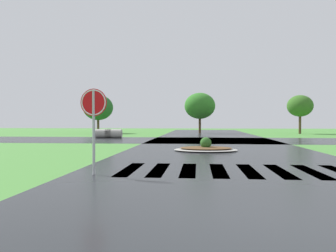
# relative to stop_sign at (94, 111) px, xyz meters

# --- Properties ---
(ground_plane) EXTENTS (120.00, 120.00, 0.10)m
(ground_plane) POSITION_rel_stop_sign_xyz_m (3.94, -4.26, -1.82)
(ground_plane) COLOR #478438
(asphalt_roadway) EXTENTS (9.45, 80.00, 0.01)m
(asphalt_roadway) POSITION_rel_stop_sign_xyz_m (3.94, 5.74, -1.76)
(asphalt_roadway) COLOR #232628
(asphalt_roadway) RESTS_ON ground
(asphalt_cross_road) EXTENTS (90.00, 8.50, 0.01)m
(asphalt_cross_road) POSITION_rel_stop_sign_xyz_m (3.94, 16.80, -1.76)
(asphalt_cross_road) COLOR #232628
(asphalt_cross_road) RESTS_ON ground
(crosswalk_stripes) EXTENTS (6.75, 3.01, 0.01)m
(crosswalk_stripes) POSITION_rel_stop_sign_xyz_m (3.94, 1.12, -1.76)
(crosswalk_stripes) COLOR white
(crosswalk_stripes) RESTS_ON ground
(stop_sign) EXTENTS (0.76, 0.11, 2.39)m
(stop_sign) POSITION_rel_stop_sign_xyz_m (0.00, 0.00, 0.00)
(stop_sign) COLOR #B2B5BA
(stop_sign) RESTS_ON ground
(median_island) EXTENTS (3.14, 2.37, 0.68)m
(median_island) POSITION_rel_stop_sign_xyz_m (3.25, 7.72, -1.64)
(median_island) COLOR #9E9B93
(median_island) RESTS_ON ground
(drainage_pipe_stack) EXTENTS (2.33, 0.89, 0.77)m
(drainage_pipe_stack) POSITION_rel_stop_sign_xyz_m (-4.81, 19.31, -1.38)
(drainage_pipe_stack) COLOR #9E9B93
(drainage_pipe_stack) RESTS_ON ground
(background_treeline) EXTENTS (38.18, 6.12, 5.95)m
(background_treeline) POSITION_rel_stop_sign_xyz_m (12.28, 31.53, 1.75)
(background_treeline) COLOR #4C3823
(background_treeline) RESTS_ON ground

